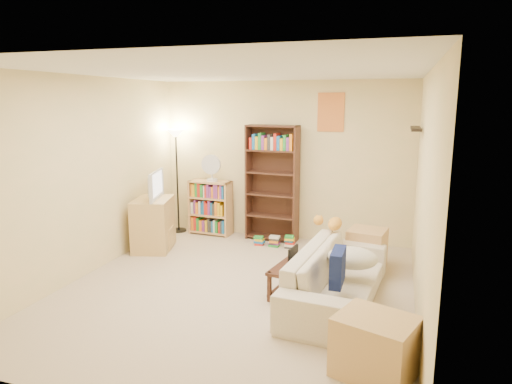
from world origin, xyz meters
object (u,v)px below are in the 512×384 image
(sofa, at_px, (337,276))
(side_table, at_px, (367,249))
(coffee_table, at_px, (297,276))
(laptop, at_px, (302,263))
(short_bookshelf, at_px, (210,208))
(tall_bookshelf, at_px, (272,180))
(mug, at_px, (297,268))
(floor_lamp, at_px, (176,151))
(television, at_px, (152,185))
(end_cabinet, at_px, (375,346))
(tabby_cat, at_px, (332,223))
(tv_stand, at_px, (153,224))
(desk_fan, at_px, (211,167))

(sofa, bearing_deg, side_table, -5.80)
(coffee_table, height_order, laptop, laptop)
(short_bookshelf, bearing_deg, tall_bookshelf, 4.21)
(sofa, bearing_deg, coffee_table, 85.89)
(mug, bearing_deg, side_table, 63.68)
(coffee_table, distance_m, side_table, 1.30)
(coffee_table, distance_m, floor_lamp, 3.34)
(coffee_table, bearing_deg, floor_lamp, 152.23)
(television, bearing_deg, floor_lamp, -10.41)
(sofa, height_order, tall_bookshelf, tall_bookshelf)
(end_cabinet, bearing_deg, short_bookshelf, 130.69)
(laptop, relative_size, television, 0.52)
(coffee_table, distance_m, television, 2.69)
(tabby_cat, distance_m, mug, 1.02)
(mug, xyz_separation_m, floor_lamp, (-2.54, 2.14, 0.98))
(side_table, bearing_deg, coffee_table, -123.03)
(tv_stand, bearing_deg, laptop, -35.53)
(coffee_table, height_order, end_cabinet, end_cabinet)
(tv_stand, relative_size, desk_fan, 1.75)
(tabby_cat, distance_m, tall_bookshelf, 1.68)
(coffee_table, xyz_separation_m, side_table, (0.71, 1.09, 0.05))
(short_bookshelf, distance_m, desk_fan, 0.69)
(tabby_cat, bearing_deg, end_cabinet, -72.41)
(tall_bookshelf, height_order, end_cabinet, tall_bookshelf)
(mug, xyz_separation_m, tall_bookshelf, (-0.89, 2.17, 0.57))
(coffee_table, bearing_deg, tabby_cat, 78.46)
(tabby_cat, relative_size, tall_bookshelf, 0.26)
(end_cabinet, bearing_deg, tv_stand, 145.26)
(mug, distance_m, desk_fan, 2.94)
(tv_stand, relative_size, short_bookshelf, 0.85)
(short_bookshelf, bearing_deg, sofa, -36.20)
(mug, xyz_separation_m, side_table, (0.65, 1.31, -0.13))
(coffee_table, xyz_separation_m, tall_bookshelf, (-0.84, 1.94, 0.75))
(side_table, bearing_deg, sofa, -101.35)
(mug, height_order, television, television)
(tv_stand, distance_m, end_cabinet, 4.08)
(tall_bookshelf, height_order, floor_lamp, tall_bookshelf)
(coffee_table, relative_size, side_table, 1.59)
(tabby_cat, bearing_deg, television, 175.28)
(television, height_order, desk_fan, desk_fan)
(laptop, relative_size, tall_bookshelf, 0.20)
(television, distance_m, end_cabinet, 4.14)
(sofa, distance_m, short_bookshelf, 3.11)
(tv_stand, xyz_separation_m, floor_lamp, (-0.08, 0.97, 0.99))
(floor_lamp, bearing_deg, television, -85.12)
(tv_stand, bearing_deg, tabby_cat, -20.01)
(coffee_table, height_order, tall_bookshelf, tall_bookshelf)
(tv_stand, relative_size, television, 1.07)
(tabby_cat, height_order, tv_stand, tv_stand)
(tabby_cat, xyz_separation_m, floor_lamp, (-2.77, 1.19, 0.70))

